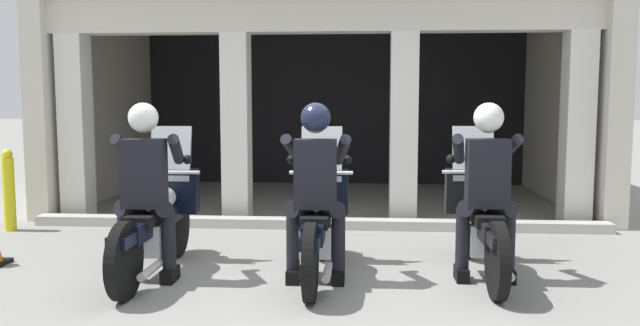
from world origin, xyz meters
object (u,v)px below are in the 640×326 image
(police_officer_left, at_px, (146,176))
(police_officer_center, at_px, (316,177))
(motorcycle_center, at_px, (318,220))
(bollard_kerbside, at_px, (9,190))
(police_officer_right, at_px, (487,176))
(motorcycle_left, at_px, (158,219))
(motorcycle_right, at_px, (480,219))

(police_officer_left, distance_m, police_officer_center, 1.50)
(motorcycle_center, xyz_separation_m, bollard_kerbside, (-3.93, 1.63, -0.00))
(police_officer_center, bearing_deg, police_officer_right, 10.44)
(motorcycle_left, height_order, bollard_kerbside, motorcycle_left)
(police_officer_right, height_order, bollard_kerbside, police_officer_right)
(motorcycle_center, bearing_deg, motorcycle_right, 10.44)
(motorcycle_left, xyz_separation_m, police_officer_right, (2.99, -0.06, 0.44))
(police_officer_center, bearing_deg, motorcycle_left, 176.38)
(motorcycle_center, bearing_deg, police_officer_right, -0.40)
(motorcycle_right, bearing_deg, bollard_kerbside, 171.41)
(police_officer_center, bearing_deg, motorcycle_right, 20.87)
(police_officer_left, bearing_deg, motorcycle_left, 95.07)
(police_officer_left, height_order, police_officer_right, same)
(police_officer_right, bearing_deg, motorcycle_right, 96.38)
(motorcycle_right, relative_size, police_officer_right, 1.29)
(police_officer_left, bearing_deg, motorcycle_center, 18.58)
(police_officer_right, bearing_deg, motorcycle_left, -174.54)
(police_officer_left, xyz_separation_m, motorcycle_right, (2.99, 0.51, -0.44))
(police_officer_left, distance_m, motorcycle_center, 1.60)
(motorcycle_center, height_order, motorcycle_right, same)
(motorcycle_center, bearing_deg, police_officer_left, -162.17)
(motorcycle_left, relative_size, police_officer_center, 1.29)
(motorcycle_left, distance_m, police_officer_center, 1.57)
(police_officer_center, relative_size, police_officer_right, 1.00)
(police_officer_left, height_order, motorcycle_center, police_officer_left)
(motorcycle_left, bearing_deg, motorcycle_center, 7.95)
(police_officer_left, relative_size, motorcycle_center, 0.78)
(police_officer_center, xyz_separation_m, police_officer_right, (1.49, 0.15, 0.00))
(bollard_kerbside, bearing_deg, motorcycle_center, -22.53)
(police_officer_center, height_order, police_officer_right, same)
(police_officer_left, xyz_separation_m, police_officer_center, (1.49, 0.07, 0.00))
(motorcycle_left, height_order, police_officer_left, police_officer_left)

